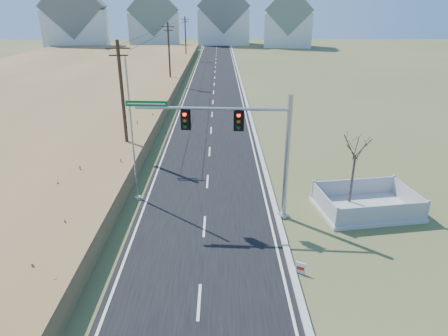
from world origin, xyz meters
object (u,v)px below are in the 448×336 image
(flagpole, at_px, (133,147))
(bare_tree, at_px, (357,146))
(traffic_signal_mast, at_px, (253,144))
(open_sign, at_px, (300,268))
(fence_enclosure, at_px, (366,207))

(flagpole, relative_size, bare_tree, 1.86)
(flagpole, bearing_deg, traffic_signal_mast, -17.70)
(traffic_signal_mast, distance_m, flagpole, 7.34)
(traffic_signal_mast, relative_size, flagpole, 1.02)
(flagpole, xyz_separation_m, bare_tree, (13.05, -0.86, 0.29))
(open_sign, height_order, bare_tree, bare_tree)
(open_sign, relative_size, bare_tree, 0.12)
(traffic_signal_mast, height_order, flagpole, flagpole)
(traffic_signal_mast, bearing_deg, flagpole, 166.84)
(traffic_signal_mast, distance_m, open_sign, 6.99)
(fence_enclosure, xyz_separation_m, open_sign, (-4.99, -5.90, 0.03))
(traffic_signal_mast, height_order, fence_enclosure, traffic_signal_mast)
(open_sign, bearing_deg, traffic_signal_mast, 135.91)
(traffic_signal_mast, xyz_separation_m, bare_tree, (6.11, 1.36, -0.61))
(traffic_signal_mast, distance_m, bare_tree, 6.29)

